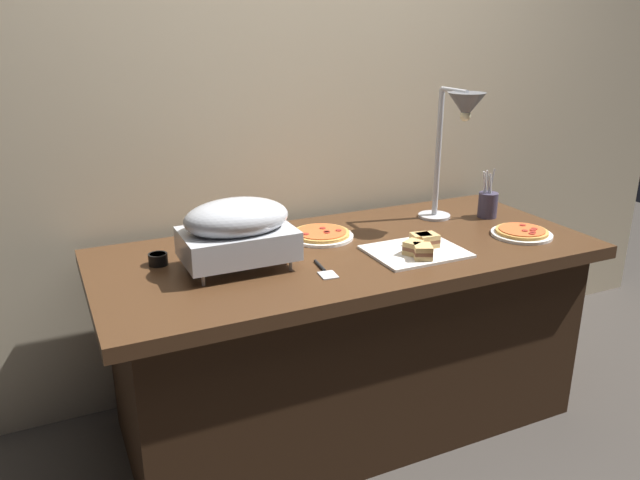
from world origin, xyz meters
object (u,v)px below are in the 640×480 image
object	(u,v)px
utensil_holder	(488,204)
heat_lamp	(460,121)
sandwich_platter	(418,248)
sauce_cup_near	(158,259)
pizza_plate_front	(321,235)
serving_spatula	(324,271)
chafing_dish	(237,230)
pizza_plate_center	(522,233)

from	to	relation	value
utensil_holder	heat_lamp	bearing A→B (deg)	-170.44
sandwich_platter	sauce_cup_near	distance (m)	0.95
pizza_plate_front	serving_spatula	size ratio (longest dim) A/B	1.50
sandwich_platter	utensil_holder	world-z (taller)	utensil_holder
pizza_plate_front	sandwich_platter	bearing A→B (deg)	-51.15
chafing_dish	sauce_cup_near	distance (m)	0.31
pizza_plate_front	sauce_cup_near	xyz separation A→B (m)	(-0.65, -0.02, 0.01)
chafing_dish	serving_spatula	distance (m)	0.33
chafing_dish	pizza_plate_center	xyz separation A→B (m)	(1.14, -0.15, -0.13)
pizza_plate_front	utensil_holder	xyz separation A→B (m)	(0.78, -0.06, 0.05)
heat_lamp	sandwich_platter	bearing A→B (deg)	-145.10
heat_lamp	pizza_plate_front	distance (m)	0.72
pizza_plate_front	utensil_holder	bearing A→B (deg)	-4.04
chafing_dish	sandwich_platter	size ratio (longest dim) A/B	1.11
chafing_dish	sandwich_platter	world-z (taller)	chafing_dish
heat_lamp	utensil_holder	distance (m)	0.44
sandwich_platter	chafing_dish	bearing A→B (deg)	167.52
pizza_plate_center	utensil_holder	size ratio (longest dim) A/B	1.12
chafing_dish	heat_lamp	world-z (taller)	heat_lamp
heat_lamp	utensil_holder	bearing A→B (deg)	9.56
sauce_cup_near	utensil_holder	xyz separation A→B (m)	(1.43, -0.03, 0.04)
sandwich_platter	sauce_cup_near	size ratio (longest dim) A/B	5.11
heat_lamp	pizza_plate_center	bearing A→B (deg)	-53.29
pizza_plate_center	chafing_dish	bearing A→B (deg)	172.44
utensil_holder	sauce_cup_near	bearing A→B (deg)	178.66
pizza_plate_center	serving_spatula	xyz separation A→B (m)	(-0.89, -0.01, -0.01)
pizza_plate_center	utensil_holder	xyz separation A→B (m)	(0.04, 0.27, 0.05)
chafing_dish	pizza_plate_center	size ratio (longest dim) A/B	1.59
pizza_plate_center	heat_lamp	bearing A→B (deg)	126.71
sandwich_platter	heat_lamp	bearing A→B (deg)	34.90
pizza_plate_center	sandwich_platter	distance (m)	0.49
chafing_dish	sandwich_platter	distance (m)	0.68
heat_lamp	sandwich_platter	distance (m)	0.57
pizza_plate_front	pizza_plate_center	distance (m)	0.81
chafing_dish	pizza_plate_front	size ratio (longest dim) A/B	1.49
chafing_dish	utensil_holder	size ratio (longest dim) A/B	1.79
chafing_dish	sauce_cup_near	bearing A→B (deg)	149.48
pizza_plate_front	sauce_cup_near	world-z (taller)	sauce_cup_near
pizza_plate_front	utensil_holder	size ratio (longest dim) A/B	1.20
pizza_plate_center	sauce_cup_near	size ratio (longest dim) A/B	3.56
sauce_cup_near	serving_spatula	size ratio (longest dim) A/B	0.39
pizza_plate_center	serving_spatula	world-z (taller)	pizza_plate_center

